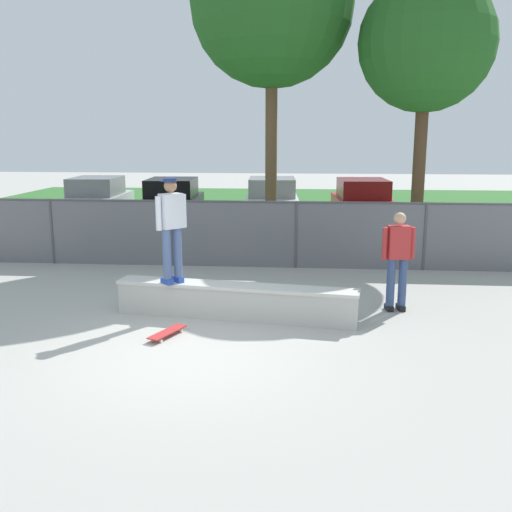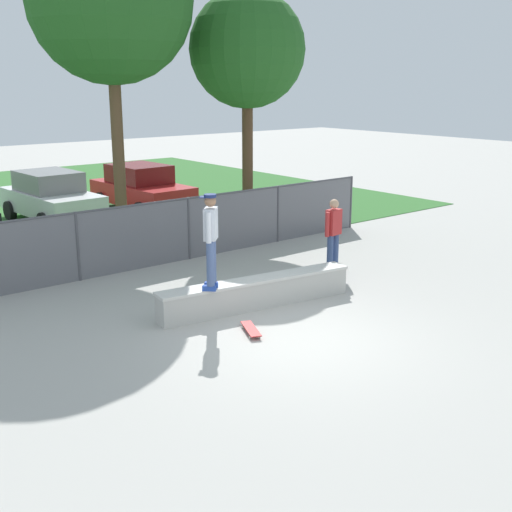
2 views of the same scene
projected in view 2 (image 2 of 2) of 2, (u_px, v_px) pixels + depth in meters
name	position (u px, v px, depth m)	size (l,w,h in m)	color
ground_plane	(298.00, 339.00, 11.63)	(80.00, 80.00, 0.00)	#ADAAA3
concrete_ledge	(257.00, 293.00, 13.22)	(4.32, 1.10, 0.61)	#B7B5AD
skateboarder	(211.00, 237.00, 12.21)	(0.46, 0.46, 1.84)	#2647A5
skateboard	(251.00, 329.00, 11.90)	(0.51, 0.81, 0.09)	red
chainlink_fence	(136.00, 234.00, 15.75)	(15.22, 0.07, 1.62)	#4C4C51
tree_near_left	(110.00, 0.00, 16.46)	(4.25, 4.25, 8.61)	brown
tree_near_right	(247.00, 51.00, 18.50)	(3.33, 3.33, 7.02)	#513823
car_white	(51.00, 197.00, 21.13)	(2.19, 4.29, 1.66)	silver
car_red	(141.00, 188.00, 22.83)	(2.19, 4.29, 1.66)	#B21E1E
bystander	(333.00, 233.00, 15.29)	(0.59, 0.32, 1.82)	black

